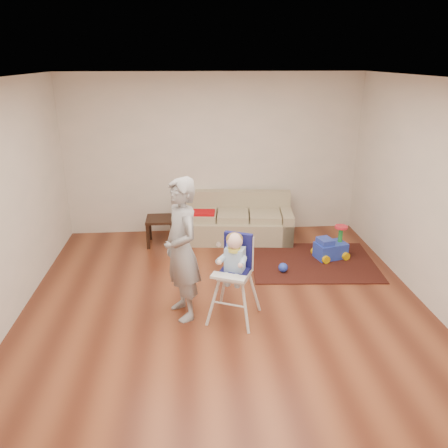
{
  "coord_description": "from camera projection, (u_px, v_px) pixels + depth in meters",
  "views": [
    {
      "loc": [
        -0.39,
        -4.56,
        2.91
      ],
      "look_at": [
        0.0,
        0.4,
        1.0
      ],
      "focal_mm": 35.0,
      "sensor_mm": 36.0,
      "label": 1
    }
  ],
  "objects": [
    {
      "name": "ground",
      "position": [
        227.0,
        312.0,
        5.31
      ],
      "size": [
        5.5,
        5.5,
        0.0
      ],
      "primitive_type": "plane",
      "color": "#542516",
      "rests_on": "ground"
    },
    {
      "name": "room_envelope",
      "position": [
        223.0,
        151.0,
        5.13
      ],
      "size": [
        5.04,
        5.52,
        2.72
      ],
      "color": "silver",
      "rests_on": "ground"
    },
    {
      "name": "sofa",
      "position": [
        233.0,
        218.0,
        7.34
      ],
      "size": [
        2.04,
        1.01,
        0.76
      ],
      "rotation": [
        0.0,
        0.0,
        -0.11
      ],
      "color": "tan",
      "rests_on": "ground"
    },
    {
      "name": "side_table",
      "position": [
        161.0,
        231.0,
        7.19
      ],
      "size": [
        0.45,
        0.45,
        0.45
      ],
      "primitive_type": null,
      "color": "black",
      "rests_on": "ground"
    },
    {
      "name": "area_rug",
      "position": [
        313.0,
        262.0,
        6.6
      ],
      "size": [
        1.93,
        1.51,
        0.01
      ],
      "primitive_type": "cube",
      "rotation": [
        0.0,
        0.0,
        -0.07
      ],
      "color": "black",
      "rests_on": "ground"
    },
    {
      "name": "ride_on_toy",
      "position": [
        331.0,
        242.0,
        6.65
      ],
      "size": [
        0.53,
        0.44,
        0.5
      ],
      "primitive_type": null,
      "rotation": [
        0.0,
        0.0,
        0.27
      ],
      "color": "blue",
      "rests_on": "area_rug"
    },
    {
      "name": "toy_ball",
      "position": [
        283.0,
        268.0,
        6.26
      ],
      "size": [
        0.14,
        0.14,
        0.14
      ],
      "primitive_type": "sphere",
      "color": "blue",
      "rests_on": "area_rug"
    },
    {
      "name": "high_chair",
      "position": [
        234.0,
        278.0,
        5.02
      ],
      "size": [
        0.66,
        0.66,
        1.09
      ],
      "rotation": [
        0.0,
        0.0,
        -0.4
      ],
      "color": "silver",
      "rests_on": "ground"
    },
    {
      "name": "adult",
      "position": [
        182.0,
        250.0,
        4.98
      ],
      "size": [
        0.61,
        0.73,
        1.7
      ],
      "primitive_type": "imported",
      "rotation": [
        0.0,
        0.0,
        -1.18
      ],
      "color": "#949497",
      "rests_on": "ground"
    }
  ]
}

